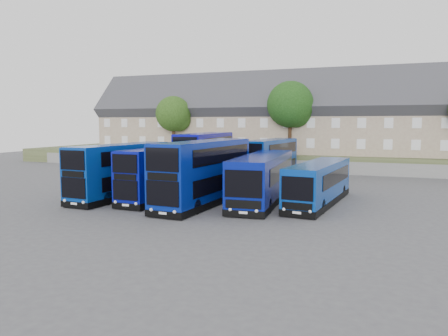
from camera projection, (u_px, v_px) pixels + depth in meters
ground at (186, 205)px, 31.87m from camera, size 120.00×120.00×0.00m
retaining_wall at (271, 165)px, 54.09m from camera, size 70.00×0.40×1.50m
earth_bank at (289, 158)px, 63.35m from camera, size 80.00×20.00×2.00m
terrace_row at (305, 118)px, 57.99m from camera, size 60.00×10.40×11.20m
dd_front_left at (121, 172)px, 35.09m from camera, size 3.11×10.88×4.27m
dd_front_mid at (163, 174)px, 34.34m from camera, size 2.73×10.25×4.04m
dd_front_right at (204, 173)px, 32.30m from camera, size 3.28×11.82×4.65m
dd_rear_left at (205, 156)px, 47.17m from camera, size 3.79×12.41×4.86m
dd_rear_right at (271, 161)px, 45.70m from camera, size 3.38×10.85×4.24m
coach_east_a at (263, 179)px, 33.45m from camera, size 3.85×13.24×3.57m
coach_east_b at (319, 184)px, 32.28m from camera, size 3.37×11.49×3.10m
tree_west at (175, 115)px, 59.38m from camera, size 4.80×4.80×7.65m
tree_mid at (292, 106)px, 54.06m from camera, size 5.76×5.76×9.18m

